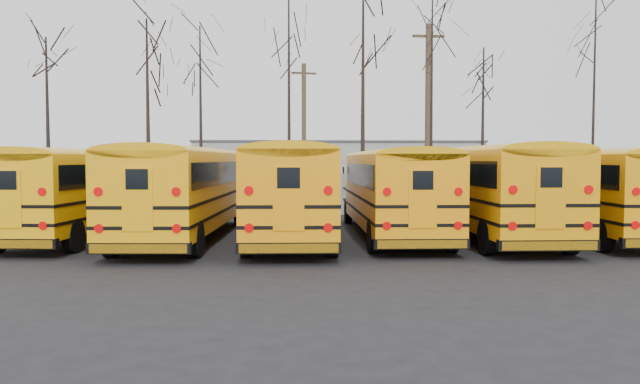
{
  "coord_description": "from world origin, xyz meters",
  "views": [
    {
      "loc": [
        -1.7,
        -18.24,
        2.7
      ],
      "look_at": [
        -0.71,
        2.66,
        1.6
      ],
      "focal_mm": 35.0,
      "sensor_mm": 36.0,
      "label": 1
    }
  ],
  "objects": [
    {
      "name": "ground",
      "position": [
        0.0,
        0.0,
        0.0
      ],
      "size": [
        120.0,
        120.0,
        0.0
      ],
      "primitive_type": "plane",
      "color": "black",
      "rests_on": "ground"
    },
    {
      "name": "fence",
      "position": [
        0.0,
        12.0,
        1.0
      ],
      "size": [
        40.0,
        0.04,
        2.0
      ],
      "primitive_type": "cube",
      "color": "gray",
      "rests_on": "ground"
    },
    {
      "name": "distant_building",
      "position": [
        2.0,
        32.0,
        2.0
      ],
      "size": [
        22.0,
        8.0,
        4.0
      ],
      "primitive_type": "cube",
      "color": "#9F9F9A",
      "rests_on": "ground"
    },
    {
      "name": "bus_a",
      "position": [
        -8.72,
        3.47,
        1.81
      ],
      "size": [
        3.59,
        11.24,
        3.1
      ],
      "rotation": [
        0.0,
        0.0,
        -0.1
      ],
      "color": "black",
      "rests_on": "ground"
    },
    {
      "name": "bus_b",
      "position": [
        -5.26,
        2.49,
        1.86
      ],
      "size": [
        3.2,
        11.47,
        3.18
      ],
      "rotation": [
        0.0,
        0.0,
        -0.05
      ],
      "color": "black",
      "rests_on": "ground"
    },
    {
      "name": "bus_c",
      "position": [
        -1.68,
        2.41,
        1.89
      ],
      "size": [
        2.81,
        11.57,
        3.23
      ],
      "rotation": [
        0.0,
        0.0,
        -0.01
      ],
      "color": "black",
      "rests_on": "ground"
    },
    {
      "name": "bus_d",
      "position": [
        1.82,
        2.93,
        1.81
      ],
      "size": [
        2.62,
        11.1,
        3.1
      ],
      "rotation": [
        0.0,
        0.0,
        -0.01
      ],
      "color": "black",
      "rests_on": "ground"
    },
    {
      "name": "bus_e",
      "position": [
        5.02,
        2.56,
        1.89
      ],
      "size": [
        2.72,
        11.54,
        3.22
      ],
      "rotation": [
        0.0,
        0.0,
        -0.01
      ],
      "color": "black",
      "rests_on": "ground"
    },
    {
      "name": "bus_f",
      "position": [
        8.57,
        2.79,
        1.81
      ],
      "size": [
        2.81,
        11.11,
        3.09
      ],
      "rotation": [
        0.0,
        0.0,
        -0.02
      ],
      "color": "black",
      "rests_on": "ground"
    },
    {
      "name": "utility_pole_left",
      "position": [
        -0.93,
        17.7,
        4.2
      ],
      "size": [
        1.44,
        0.42,
        8.17
      ],
      "rotation": [
        0.0,
        0.0,
        0.22
      ],
      "color": "#483929",
      "rests_on": "ground"
    },
    {
      "name": "utility_pole_right",
      "position": [
        6.01,
        16.57,
        5.26
      ],
      "size": [
        1.83,
        0.32,
        10.25
      ],
      "rotation": [
        0.0,
        0.0,
        0.04
      ],
      "color": "#453727",
      "rests_on": "ground"
    },
    {
      "name": "tree_0",
      "position": [
        -14.94,
        16.56,
        4.66
      ],
      "size": [
        0.26,
        0.26,
        9.33
      ],
      "primitive_type": "cone",
      "color": "black",
      "rests_on": "ground"
    },
    {
      "name": "tree_1",
      "position": [
        -9.2,
        15.08,
        5.02
      ],
      "size": [
        0.26,
        0.26,
        10.05
      ],
      "primitive_type": "cone",
      "color": "black",
      "rests_on": "ground"
    },
    {
      "name": "tree_2",
      "position": [
        -6.62,
        16.37,
        4.99
      ],
      "size": [
        0.26,
        0.26,
        9.97
      ],
      "primitive_type": "cone",
      "color": "black",
      "rests_on": "ground"
    },
    {
      "name": "tree_3",
      "position": [
        -1.78,
        16.22,
        6.41
      ],
      "size": [
        0.26,
        0.26,
        12.83
      ],
      "primitive_type": "cone",
      "color": "black",
      "rests_on": "ground"
    },
    {
      "name": "tree_4",
      "position": [
        2.02,
        13.8,
        5.9
      ],
      "size": [
        0.26,
        0.26,
        11.8
      ],
      "primitive_type": "cone",
      "color": "black",
      "rests_on": "ground"
    },
    {
      "name": "tree_5",
      "position": [
        5.85,
        14.95,
        6.25
      ],
      "size": [
        0.26,
        0.26,
        12.5
      ],
      "primitive_type": "cone",
      "color": "black",
      "rests_on": "ground"
    },
    {
      "name": "tree_6",
      "position": [
        9.58,
        17.98,
        4.62
      ],
      "size": [
        0.26,
        0.26,
        9.23
      ],
      "primitive_type": "cone",
      "color": "black",
      "rests_on": "ground"
    },
    {
      "name": "tree_7",
      "position": [
        14.38,
        14.27,
        6.36
      ],
      "size": [
        0.26,
        0.26,
        12.72
      ],
      "primitive_type": "cone",
      "color": "black",
      "rests_on": "ground"
    }
  ]
}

